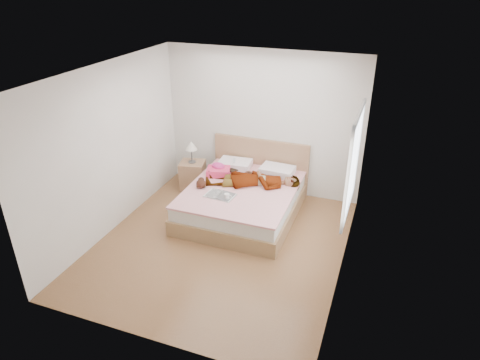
{
  "coord_description": "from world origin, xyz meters",
  "views": [
    {
      "loc": [
        2.15,
        -4.97,
        3.79
      ],
      "look_at": [
        0.0,
        0.85,
        0.7
      ],
      "focal_mm": 32.0,
      "sensor_mm": 36.0,
      "label": 1
    }
  ],
  "objects_px": {
    "plush_toy": "(201,183)",
    "magazine": "(220,195)",
    "phone": "(234,160)",
    "woman": "(253,177)",
    "bed": "(244,198)",
    "towel": "(218,170)",
    "nightstand": "(193,173)",
    "coffee_mug": "(227,196)"
  },
  "relations": [
    {
      "from": "phone",
      "to": "plush_toy",
      "type": "distance_m",
      "value": 0.88
    },
    {
      "from": "phone",
      "to": "bed",
      "type": "xyz_separation_m",
      "value": [
        0.38,
        -0.54,
        -0.42
      ]
    },
    {
      "from": "woman",
      "to": "magazine",
      "type": "height_order",
      "value": "woman"
    },
    {
      "from": "woman",
      "to": "coffee_mug",
      "type": "distance_m",
      "value": 0.7
    },
    {
      "from": "bed",
      "to": "magazine",
      "type": "xyz_separation_m",
      "value": [
        -0.24,
        -0.47,
        0.24
      ]
    },
    {
      "from": "towel",
      "to": "plush_toy",
      "type": "relative_size",
      "value": 1.69
    },
    {
      "from": "nightstand",
      "to": "woman",
      "type": "bearing_deg",
      "value": -15.13
    },
    {
      "from": "magazine",
      "to": "plush_toy",
      "type": "relative_size",
      "value": 1.8
    },
    {
      "from": "magazine",
      "to": "nightstand",
      "type": "height_order",
      "value": "nightstand"
    },
    {
      "from": "towel",
      "to": "coffee_mug",
      "type": "xyz_separation_m",
      "value": [
        0.48,
        -0.78,
        -0.04
      ]
    },
    {
      "from": "towel",
      "to": "woman",
      "type": "bearing_deg",
      "value": -8.75
    },
    {
      "from": "phone",
      "to": "magazine",
      "type": "xyz_separation_m",
      "value": [
        0.14,
        -1.01,
        -0.17
      ]
    },
    {
      "from": "nightstand",
      "to": "plush_toy",
      "type": "bearing_deg",
      "value": -55.0
    },
    {
      "from": "woman",
      "to": "towel",
      "type": "xyz_separation_m",
      "value": [
        -0.68,
        0.11,
        -0.03
      ]
    },
    {
      "from": "towel",
      "to": "bed",
      "type": "bearing_deg",
      "value": -23.3
    },
    {
      "from": "bed",
      "to": "towel",
      "type": "distance_m",
      "value": 0.69
    },
    {
      "from": "phone",
      "to": "magazine",
      "type": "relative_size",
      "value": 0.19
    },
    {
      "from": "magazine",
      "to": "coffee_mug",
      "type": "distance_m",
      "value": 0.16
    },
    {
      "from": "towel",
      "to": "plush_toy",
      "type": "height_order",
      "value": "towel"
    },
    {
      "from": "towel",
      "to": "coffee_mug",
      "type": "relative_size",
      "value": 3.83
    },
    {
      "from": "woman",
      "to": "towel",
      "type": "relative_size",
      "value": 3.43
    },
    {
      "from": "woman",
      "to": "bed",
      "type": "bearing_deg",
      "value": -57.33
    },
    {
      "from": "bed",
      "to": "magazine",
      "type": "height_order",
      "value": "bed"
    },
    {
      "from": "woman",
      "to": "magazine",
      "type": "bearing_deg",
      "value": -46.72
    },
    {
      "from": "bed",
      "to": "plush_toy",
      "type": "relative_size",
      "value": 7.56
    },
    {
      "from": "woman",
      "to": "magazine",
      "type": "relative_size",
      "value": 3.22
    },
    {
      "from": "bed",
      "to": "phone",
      "type": "bearing_deg",
      "value": 125.27
    },
    {
      "from": "coffee_mug",
      "to": "nightstand",
      "type": "bearing_deg",
      "value": 137.29
    },
    {
      "from": "magazine",
      "to": "nightstand",
      "type": "xyz_separation_m",
      "value": [
        -0.97,
        0.97,
        -0.2
      ]
    },
    {
      "from": "coffee_mug",
      "to": "phone",
      "type": "bearing_deg",
      "value": 105.26
    },
    {
      "from": "phone",
      "to": "towel",
      "type": "xyz_separation_m",
      "value": [
        -0.18,
        -0.29,
        -0.1
      ]
    },
    {
      "from": "bed",
      "to": "coffee_mug",
      "type": "height_order",
      "value": "bed"
    },
    {
      "from": "plush_toy",
      "to": "nightstand",
      "type": "xyz_separation_m",
      "value": [
        -0.55,
        0.79,
        -0.27
      ]
    },
    {
      "from": "woman",
      "to": "phone",
      "type": "relative_size",
      "value": 16.61
    },
    {
      "from": "phone",
      "to": "nightstand",
      "type": "distance_m",
      "value": 0.9
    },
    {
      "from": "phone",
      "to": "plush_toy",
      "type": "relative_size",
      "value": 0.35
    },
    {
      "from": "towel",
      "to": "magazine",
      "type": "xyz_separation_m",
      "value": [
        0.33,
        -0.71,
        -0.07
      ]
    },
    {
      "from": "coffee_mug",
      "to": "nightstand",
      "type": "distance_m",
      "value": 1.53
    },
    {
      "from": "woman",
      "to": "coffee_mug",
      "type": "xyz_separation_m",
      "value": [
        -0.21,
        -0.67,
        -0.06
      ]
    },
    {
      "from": "plush_toy",
      "to": "magazine",
      "type": "bearing_deg",
      "value": -23.3
    },
    {
      "from": "magazine",
      "to": "coffee_mug",
      "type": "relative_size",
      "value": 4.08
    },
    {
      "from": "coffee_mug",
      "to": "nightstand",
      "type": "height_order",
      "value": "nightstand"
    }
  ]
}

